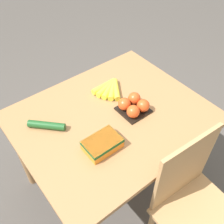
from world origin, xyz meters
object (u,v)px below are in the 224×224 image
object	(u,v)px
chair	(193,206)
carrot_bag	(102,143)
cucumber_near	(47,125)
banana_bunch	(110,88)
tomato_pack	(134,106)

from	to	relation	value
chair	carrot_bag	distance (m)	0.61
carrot_bag	cucumber_near	distance (m)	0.34
banana_bunch	tomato_pack	distance (m)	0.23
tomato_pack	cucumber_near	distance (m)	0.51
chair	cucumber_near	xyz separation A→B (m)	(0.42, -0.76, 0.28)
banana_bunch	cucumber_near	size ratio (longest dim) A/B	1.09
chair	cucumber_near	bearing A→B (deg)	122.42
chair	tomato_pack	distance (m)	0.64
chair	carrot_bag	xyz separation A→B (m)	(0.26, -0.46, 0.29)
banana_bunch	cucumber_near	bearing A→B (deg)	3.95
cucumber_near	tomato_pack	bearing A→B (deg)	157.17
tomato_pack	cucumber_near	world-z (taller)	tomato_pack
chair	cucumber_near	size ratio (longest dim) A/B	5.17
chair	tomato_pack	xyz separation A→B (m)	(-0.05, -0.57, 0.30)
tomato_pack	carrot_bag	xyz separation A→B (m)	(0.31, 0.10, -0.01)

